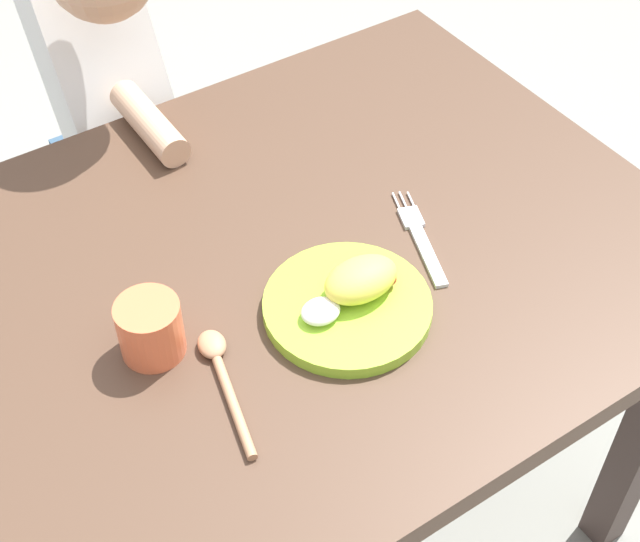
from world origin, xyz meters
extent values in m
plane|color=gray|center=(0.00, 0.00, 0.00)|extent=(8.00, 8.00, 0.00)
cube|color=#4D3527|center=(0.00, 0.00, 0.68)|extent=(1.19, 0.82, 0.04)
cube|color=#463631|center=(0.52, 0.34, 0.33)|extent=(0.06, 0.06, 0.66)
cylinder|color=#98D032|center=(0.07, -0.12, 0.71)|extent=(0.22, 0.22, 0.02)
ellipsoid|color=#EFDC4E|center=(0.10, -0.12, 0.74)|extent=(0.10, 0.07, 0.04)
ellipsoid|color=red|center=(0.13, -0.12, 0.73)|extent=(0.03, 0.04, 0.03)
ellipsoid|color=red|center=(0.13, -0.09, 0.73)|extent=(0.04, 0.04, 0.02)
ellipsoid|color=silver|center=(0.03, -0.12, 0.73)|extent=(0.05, 0.04, 0.02)
cube|color=silver|center=(0.22, -0.10, 0.71)|extent=(0.06, 0.11, 0.01)
cube|color=silver|center=(0.25, -0.03, 0.71)|extent=(0.04, 0.05, 0.01)
cylinder|color=silver|center=(0.27, 0.00, 0.71)|extent=(0.02, 0.03, 0.00)
cylinder|color=silver|center=(0.26, 0.01, 0.71)|extent=(0.02, 0.03, 0.00)
cylinder|color=silver|center=(0.25, 0.01, 0.71)|extent=(0.02, 0.03, 0.00)
cylinder|color=tan|center=(-0.12, -0.17, 0.71)|extent=(0.05, 0.15, 0.01)
ellipsoid|color=tan|center=(-0.10, -0.08, 0.71)|extent=(0.04, 0.05, 0.02)
cylinder|color=#F16D42|center=(-0.16, -0.04, 0.74)|extent=(0.08, 0.08, 0.08)
cube|color=#36526D|center=(0.02, 0.58, 0.26)|extent=(0.17, 0.14, 0.53)
cube|color=white|center=(0.02, 0.51, 0.70)|extent=(0.17, 0.26, 0.39)
cylinder|color=#D8A884|center=(0.02, 0.34, 0.73)|extent=(0.05, 0.18, 0.05)
camera|label=1|loc=(-0.38, -0.75, 1.59)|focal=51.80mm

